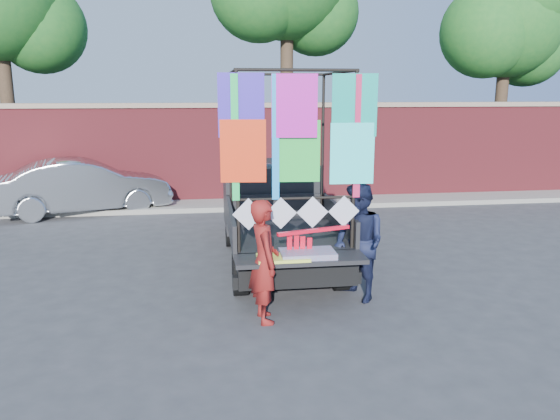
{
  "coord_description": "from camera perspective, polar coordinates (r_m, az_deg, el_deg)",
  "views": [
    {
      "loc": [
        -1.33,
        -7.4,
        2.93
      ],
      "look_at": [
        -0.31,
        -0.0,
        1.28
      ],
      "focal_mm": 35.0,
      "sensor_mm": 36.0,
      "label": 1
    }
  ],
  "objects": [
    {
      "name": "ground",
      "position": [
        8.07,
        2.23,
        -8.86
      ],
      "size": [
        90.0,
        90.0,
        0.0
      ],
      "primitive_type": "plane",
      "color": "#38383A",
      "rests_on": "ground"
    },
    {
      "name": "woman",
      "position": [
        6.97,
        -1.66,
        -5.37
      ],
      "size": [
        0.45,
        0.62,
        1.6
      ],
      "primitive_type": "imported",
      "rotation": [
        0.0,
        0.0,
        1.69
      ],
      "color": "maroon",
      "rests_on": "ground"
    },
    {
      "name": "curb",
      "position": [
        14.06,
        -2.22,
        0.64
      ],
      "size": [
        30.0,
        1.2,
        0.12
      ],
      "primitive_type": "cube",
      "color": "gray",
      "rests_on": "ground"
    },
    {
      "name": "brick_wall",
      "position": [
        14.55,
        -2.53,
        6.08
      ],
      "size": [
        30.0,
        0.45,
        2.61
      ],
      "color": "maroon",
      "rests_on": "ground"
    },
    {
      "name": "sedan",
      "position": [
        14.01,
        -19.75,
        2.37
      ],
      "size": [
        4.23,
        2.45,
        1.32
      ],
      "primitive_type": "imported",
      "rotation": [
        0.0,
        0.0,
        1.85
      ],
      "color": "#ABAFB2",
      "rests_on": "ground"
    },
    {
      "name": "man",
      "position": [
        7.73,
        8.24,
        -3.4
      ],
      "size": [
        0.9,
        1.0,
        1.67
      ],
      "primitive_type": "imported",
      "rotation": [
        0.0,
        0.0,
        -1.17
      ],
      "color": "#151B36",
      "rests_on": "ground"
    },
    {
      "name": "tree_right",
      "position": [
        17.96,
        22.86,
        17.32
      ],
      "size": [
        4.2,
        3.3,
        6.62
      ],
      "color": "#38281C",
      "rests_on": "ground"
    },
    {
      "name": "pickup_truck",
      "position": [
        9.86,
        -0.68,
        -0.01
      ],
      "size": [
        2.02,
        5.08,
        3.2
      ],
      "color": "black",
      "rests_on": "ground"
    },
    {
      "name": "streamer_bundle",
      "position": [
        7.27,
        2.68,
        -3.82
      ],
      "size": [
        1.03,
        0.35,
        0.72
      ],
      "color": "red",
      "rests_on": "ground"
    }
  ]
}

